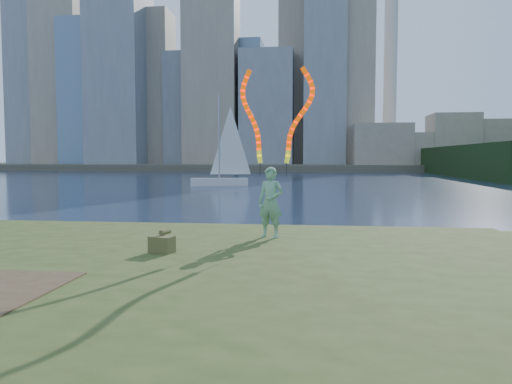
# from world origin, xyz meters

# --- Properties ---
(ground) EXTENTS (320.00, 320.00, 0.00)m
(ground) POSITION_xyz_m (0.00, 0.00, 0.00)
(ground) COLOR #17233A
(ground) RESTS_ON ground
(grassy_knoll) EXTENTS (20.00, 18.00, 0.80)m
(grassy_knoll) POSITION_xyz_m (0.00, -2.30, 0.34)
(grassy_knoll) COLOR #374619
(grassy_knoll) RESTS_ON ground
(far_shore) EXTENTS (320.00, 40.00, 1.20)m
(far_shore) POSITION_xyz_m (0.00, 95.00, 0.60)
(far_shore) COLOR #494435
(far_shore) RESTS_ON ground
(woman_with_ribbons) EXTENTS (1.94, 0.62, 3.91)m
(woman_with_ribbons) POSITION_xyz_m (1.79, 1.97, 2.23)
(woman_with_ribbons) COLOR #20753D
(woman_with_ribbons) RESTS_ON grassy_knoll
(canvas_bag) EXTENTS (0.47, 0.53, 0.40)m
(canvas_bag) POSITION_xyz_m (-0.00, 0.02, 0.96)
(canvas_bag) COLOR brown
(canvas_bag) RESTS_ON grassy_knoll
(sailboat) EXTENTS (5.38, 2.60, 8.08)m
(sailboat) POSITION_xyz_m (-5.62, 34.91, 1.39)
(sailboat) COLOR silver
(sailboat) RESTS_ON ground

